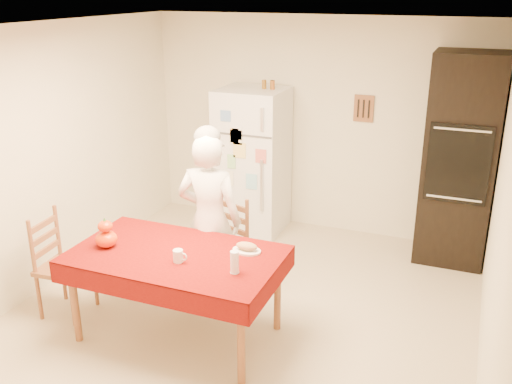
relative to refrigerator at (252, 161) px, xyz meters
The scene contains 17 objects.
floor 2.16m from the refrigerator, 70.93° to the right, with size 4.50×4.50×0.00m, color #C2AE8C.
room_shell 2.13m from the refrigerator, 70.89° to the right, with size 4.02×4.52×2.51m.
refrigerator is the anchor object (origin of this frame).
oven_cabinet 2.29m from the refrigerator, ahead, with size 0.70×0.62×2.20m.
dining_table 2.35m from the refrigerator, 83.20° to the right, with size 1.70×1.00×0.76m.
chair_far 1.56m from the refrigerator, 77.50° to the right, with size 0.53×0.51×0.95m.
chair_left 2.57m from the refrigerator, 110.40° to the right, with size 0.43×0.45×0.95m.
seated_woman 1.74m from the refrigerator, 80.56° to the right, with size 0.59×0.39×1.62m, color white.
coffee_mug 2.48m from the refrigerator, 81.39° to the right, with size 0.08×0.08×0.10m, color white.
pumpkin_lower 2.45m from the refrigerator, 97.35° to the right, with size 0.18×0.18×0.14m, color #E43905.
pumpkin_upper 2.45m from the refrigerator, 97.35° to the right, with size 0.12×0.12×0.09m, color #C55704.
wine_glass 2.59m from the refrigerator, 70.79° to the right, with size 0.07×0.07×0.18m, color white.
bread_plate 2.23m from the refrigerator, 69.03° to the right, with size 0.24×0.24×0.02m, color white.
bread_loaf 2.23m from the refrigerator, 69.03° to the right, with size 0.18×0.10×0.06m, color #9C7F4D.
spice_jar_left 0.91m from the refrigerator, 22.22° to the left, with size 0.05×0.05×0.10m, color brown.
spice_jar_mid 0.93m from the refrigerator, 12.87° to the left, with size 0.05×0.05×0.10m, color brown.
spice_jar_right 0.93m from the refrigerator, 12.65° to the left, with size 0.05×0.05×0.10m, color #964E1B.
Camera 1 is at (1.77, -4.06, 2.80)m, focal length 40.00 mm.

